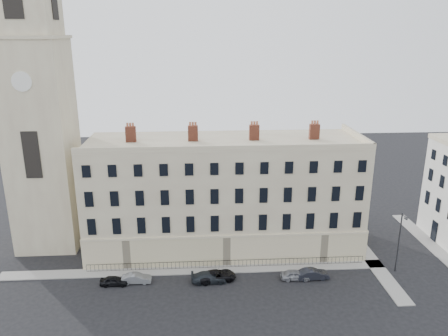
{
  "coord_description": "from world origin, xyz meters",
  "views": [
    {
      "loc": [
        -9.48,
        -43.52,
        28.56
      ],
      "look_at": [
        -6.09,
        10.0,
        11.83
      ],
      "focal_mm": 35.0,
      "sensor_mm": 36.0,
      "label": 1
    }
  ],
  "objects_px": {
    "car_a": "(114,281)",
    "car_f": "(313,274)",
    "car_d": "(217,276)",
    "streetlamp": "(399,240)",
    "car_b": "(136,278)",
    "car_e": "(295,275)",
    "car_c": "(209,277)"
  },
  "relations": [
    {
      "from": "car_a",
      "to": "car_c",
      "type": "bearing_deg",
      "value": -89.52
    },
    {
      "from": "streetlamp",
      "to": "car_a",
      "type": "bearing_deg",
      "value": 172.2
    },
    {
      "from": "car_a",
      "to": "car_c",
      "type": "height_order",
      "value": "car_c"
    },
    {
      "from": "car_c",
      "to": "car_f",
      "type": "distance_m",
      "value": 12.52
    },
    {
      "from": "car_d",
      "to": "car_f",
      "type": "relative_size",
      "value": 1.17
    },
    {
      "from": "car_f",
      "to": "car_c",
      "type": "bearing_deg",
      "value": 86.68
    },
    {
      "from": "car_b",
      "to": "streetlamp",
      "type": "distance_m",
      "value": 32.16
    },
    {
      "from": "car_a",
      "to": "car_f",
      "type": "relative_size",
      "value": 0.84
    },
    {
      "from": "car_a",
      "to": "car_f",
      "type": "bearing_deg",
      "value": -89.41
    },
    {
      "from": "car_a",
      "to": "streetlamp",
      "type": "height_order",
      "value": "streetlamp"
    },
    {
      "from": "car_a",
      "to": "car_b",
      "type": "xyz_separation_m",
      "value": [
        2.57,
        0.36,
        0.02
      ]
    },
    {
      "from": "car_a",
      "to": "car_d",
      "type": "relative_size",
      "value": 0.72
    },
    {
      "from": "streetlamp",
      "to": "car_f",
      "type": "bearing_deg",
      "value": 176.24
    },
    {
      "from": "car_d",
      "to": "streetlamp",
      "type": "height_order",
      "value": "streetlamp"
    },
    {
      "from": "car_b",
      "to": "car_a",
      "type": "bearing_deg",
      "value": 98.82
    },
    {
      "from": "car_a",
      "to": "car_f",
      "type": "distance_m",
      "value": 23.74
    },
    {
      "from": "car_b",
      "to": "car_f",
      "type": "bearing_deg",
      "value": -90.38
    },
    {
      "from": "car_e",
      "to": "streetlamp",
      "type": "distance_m",
      "value": 13.46
    },
    {
      "from": "car_c",
      "to": "car_f",
      "type": "bearing_deg",
      "value": -91.64
    },
    {
      "from": "car_c",
      "to": "streetlamp",
      "type": "height_order",
      "value": "streetlamp"
    },
    {
      "from": "car_d",
      "to": "car_e",
      "type": "bearing_deg",
      "value": -101.85
    },
    {
      "from": "car_e",
      "to": "car_c",
      "type": "bearing_deg",
      "value": 92.17
    },
    {
      "from": "car_e",
      "to": "car_f",
      "type": "relative_size",
      "value": 0.92
    },
    {
      "from": "car_c",
      "to": "car_b",
      "type": "bearing_deg",
      "value": 85.67
    },
    {
      "from": "car_b",
      "to": "car_c",
      "type": "height_order",
      "value": "car_c"
    },
    {
      "from": "car_b",
      "to": "car_c",
      "type": "relative_size",
      "value": 0.81
    },
    {
      "from": "car_d",
      "to": "car_e",
      "type": "relative_size",
      "value": 1.27
    },
    {
      "from": "car_a",
      "to": "streetlamp",
      "type": "relative_size",
      "value": 0.41
    },
    {
      "from": "car_d",
      "to": "streetlamp",
      "type": "distance_m",
      "value": 22.64
    },
    {
      "from": "car_f",
      "to": "streetlamp",
      "type": "relative_size",
      "value": 0.49
    },
    {
      "from": "car_a",
      "to": "car_c",
      "type": "distance_m",
      "value": 11.22
    },
    {
      "from": "car_b",
      "to": "streetlamp",
      "type": "bearing_deg",
      "value": -88.05
    }
  ]
}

